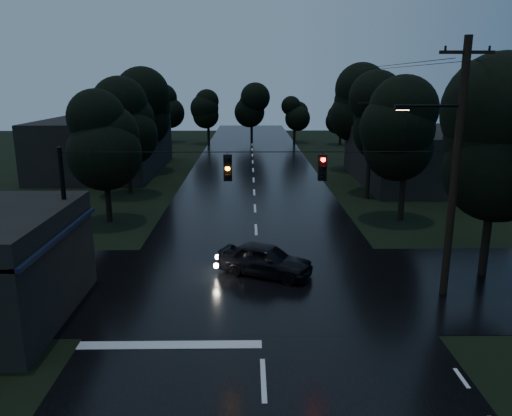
{
  "coord_description": "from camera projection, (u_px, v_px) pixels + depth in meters",
  "views": [
    {
      "loc": [
        -0.4,
        -7.71,
        8.39
      ],
      "look_at": [
        -0.08,
        14.21,
        2.8
      ],
      "focal_mm": 35.0,
      "sensor_mm": 36.0,
      "label": 1
    }
  ],
  "objects": [
    {
      "name": "tree_right_a",
      "position": [
        407.0,
        129.0,
        29.6
      ],
      "size": [
        4.2,
        4.2,
        8.85
      ],
      "color": "black",
      "rests_on": "ground"
    },
    {
      "name": "building_far_left",
      "position": [
        106.0,
        145.0,
        47.49
      ],
      "size": [
        10.0,
        16.0,
        5.0
      ],
      "primitive_type": "cube",
      "color": "black",
      "rests_on": "ground"
    },
    {
      "name": "tree_left_b",
      "position": [
        125.0,
        119.0,
        37.09
      ],
      "size": [
        4.2,
        4.2,
        8.85
      ],
      "color": "black",
      "rests_on": "ground"
    },
    {
      "name": "cross_street",
      "position": [
        259.0,
        285.0,
        21.18
      ],
      "size": [
        60.0,
        9.0,
        0.02
      ],
      "primitive_type": "cube",
      "color": "black",
      "rests_on": "ground"
    },
    {
      "name": "tree_corner_near",
      "position": [
        498.0,
        140.0,
        20.8
      ],
      "size": [
        4.48,
        4.48,
        9.44
      ],
      "color": "black",
      "rests_on": "ground"
    },
    {
      "name": "main_road",
      "position": [
        254.0,
        193.0,
        38.61
      ],
      "size": [
        12.0,
        120.0,
        0.02
      ],
      "primitive_type": "cube",
      "color": "black",
      "rests_on": "ground"
    },
    {
      "name": "utility_pole_far",
      "position": [
        370.0,
        146.0,
        35.83
      ],
      "size": [
        2.0,
        0.3,
        7.5
      ],
      "color": "black",
      "rests_on": "ground"
    },
    {
      "name": "utility_pole_main",
      "position": [
        453.0,
        166.0,
        19.01
      ],
      "size": [
        3.5,
        0.3,
        10.0
      ],
      "color": "black",
      "rests_on": "ground"
    },
    {
      "name": "span_signals",
      "position": [
        274.0,
        167.0,
        18.91
      ],
      "size": [
        15.0,
        0.37,
        1.12
      ],
      "color": "black",
      "rests_on": "ground"
    },
    {
      "name": "car",
      "position": [
        265.0,
        260.0,
        22.07
      ],
      "size": [
        4.56,
        3.3,
        1.44
      ],
      "primitive_type": "imported",
      "rotation": [
        0.0,
        0.0,
        1.14
      ],
      "color": "black",
      "rests_on": "ground"
    },
    {
      "name": "tree_right_b",
      "position": [
        382.0,
        114.0,
        37.27
      ],
      "size": [
        4.48,
        4.48,
        9.44
      ],
      "color": "black",
      "rests_on": "ground"
    },
    {
      "name": "anchor_pole_left",
      "position": [
        67.0,
        224.0,
        19.36
      ],
      "size": [
        0.18,
        0.18,
        6.0
      ],
      "primitive_type": "cylinder",
      "color": "black",
      "rests_on": "ground"
    },
    {
      "name": "tree_left_a",
      "position": [
        103.0,
        136.0,
        29.44
      ],
      "size": [
        3.92,
        3.92,
        8.26
      ],
      "color": "black",
      "rests_on": "ground"
    },
    {
      "name": "tree_right_c",
      "position": [
        361.0,
        103.0,
        46.87
      ],
      "size": [
        4.76,
        4.76,
        10.03
      ],
      "color": "black",
      "rests_on": "ground"
    },
    {
      "name": "building_far_right",
      "position": [
        419.0,
        156.0,
        42.14
      ],
      "size": [
        10.0,
        14.0,
        4.4
      ],
      "primitive_type": "cube",
      "color": "black",
      "rests_on": "ground"
    },
    {
      "name": "tree_left_c",
      "position": [
        144.0,
        107.0,
        46.68
      ],
      "size": [
        4.48,
        4.48,
        9.44
      ],
      "color": "black",
      "rests_on": "ground"
    }
  ]
}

